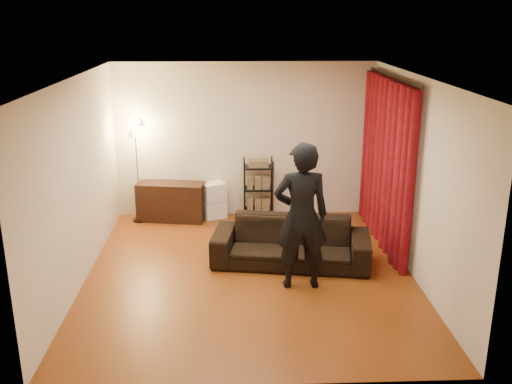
{
  "coord_description": "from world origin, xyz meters",
  "views": [
    {
      "loc": [
        -0.22,
        -7.24,
        3.49
      ],
      "look_at": [
        0.1,
        0.3,
        1.1
      ],
      "focal_mm": 40.0,
      "sensor_mm": 36.0,
      "label": 1
    }
  ],
  "objects_px": {
    "person": "(301,216)",
    "media_cabinet": "(171,202)",
    "sofa": "(291,242)",
    "floor_lamp": "(137,172)",
    "wire_shelf": "(258,189)",
    "storage_boxes": "(214,200)"
  },
  "relations": [
    {
      "from": "sofa",
      "to": "media_cabinet",
      "type": "distance_m",
      "value": 2.69
    },
    {
      "from": "sofa",
      "to": "storage_boxes",
      "type": "bearing_deg",
      "value": 129.74
    },
    {
      "from": "wire_shelf",
      "to": "storage_boxes",
      "type": "bearing_deg",
      "value": 158.73
    },
    {
      "from": "person",
      "to": "storage_boxes",
      "type": "distance_m",
      "value": 3.03
    },
    {
      "from": "sofa",
      "to": "floor_lamp",
      "type": "bearing_deg",
      "value": 151.81
    },
    {
      "from": "floor_lamp",
      "to": "media_cabinet",
      "type": "bearing_deg",
      "value": 1.98
    },
    {
      "from": "person",
      "to": "media_cabinet",
      "type": "bearing_deg",
      "value": -55.95
    },
    {
      "from": "person",
      "to": "storage_boxes",
      "type": "relative_size",
      "value": 3.07
    },
    {
      "from": "person",
      "to": "wire_shelf",
      "type": "xyz_separation_m",
      "value": [
        -0.43,
        2.66,
        -0.44
      ]
    },
    {
      "from": "wire_shelf",
      "to": "sofa",
      "type": "bearing_deg",
      "value": -97.64
    },
    {
      "from": "media_cabinet",
      "to": "wire_shelf",
      "type": "distance_m",
      "value": 1.54
    },
    {
      "from": "wire_shelf",
      "to": "floor_lamp",
      "type": "distance_m",
      "value": 2.1
    },
    {
      "from": "person",
      "to": "wire_shelf",
      "type": "height_order",
      "value": "person"
    },
    {
      "from": "wire_shelf",
      "to": "media_cabinet",
      "type": "bearing_deg",
      "value": 163.16
    },
    {
      "from": "sofa",
      "to": "media_cabinet",
      "type": "xyz_separation_m",
      "value": [
        -1.91,
        1.9,
        0.01
      ]
    },
    {
      "from": "sofa",
      "to": "floor_lamp",
      "type": "height_order",
      "value": "floor_lamp"
    },
    {
      "from": "media_cabinet",
      "to": "floor_lamp",
      "type": "xyz_separation_m",
      "value": [
        -0.55,
        -0.02,
        0.55
      ]
    },
    {
      "from": "sofa",
      "to": "wire_shelf",
      "type": "bearing_deg",
      "value": 110.34
    },
    {
      "from": "storage_boxes",
      "to": "floor_lamp",
      "type": "xyz_separation_m",
      "value": [
        -1.29,
        -0.1,
        0.57
      ]
    },
    {
      "from": "person",
      "to": "media_cabinet",
      "type": "xyz_separation_m",
      "value": [
        -1.95,
        2.61,
        -0.64
      ]
    },
    {
      "from": "wire_shelf",
      "to": "floor_lamp",
      "type": "xyz_separation_m",
      "value": [
        -2.07,
        -0.07,
        0.35
      ]
    },
    {
      "from": "wire_shelf",
      "to": "floor_lamp",
      "type": "relative_size",
      "value": 0.61
    }
  ]
}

